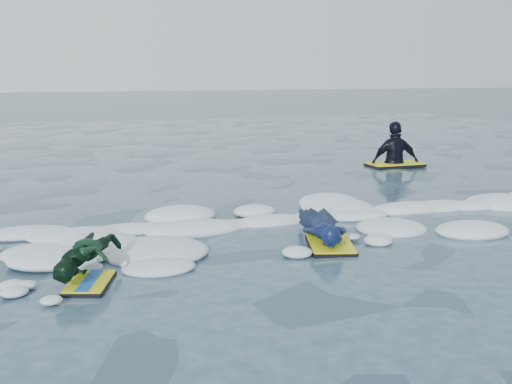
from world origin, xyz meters
TOP-DOWN VIEW (x-y plane):
  - ground at (0.00, 0.00)m, footprint 120.00×120.00m
  - foam_band at (0.00, 1.03)m, footprint 12.00×3.10m
  - prone_woman_unit at (0.20, 0.22)m, footprint 0.83×1.54m
  - prone_child_unit at (-2.66, -0.35)m, footprint 0.98×1.21m
  - waiting_rider_unit at (4.31, 5.61)m, footprint 1.25×0.70m

SIDE VIEW (x-z plane):
  - ground at x=0.00m, z-range 0.00..0.00m
  - foam_band at x=0.00m, z-range -0.15..0.15m
  - waiting_rider_unit at x=4.31m, z-range -0.85..1.01m
  - prone_woman_unit at x=0.20m, z-range 0.00..0.37m
  - prone_child_unit at x=-2.66m, z-range 0.00..0.43m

